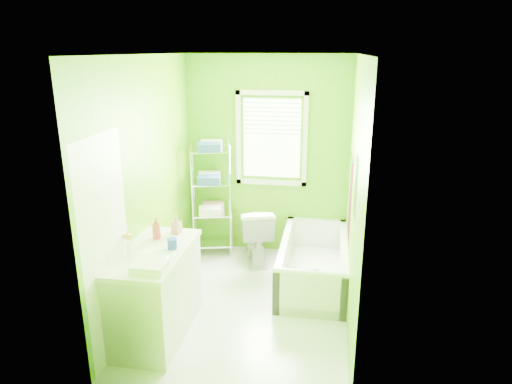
% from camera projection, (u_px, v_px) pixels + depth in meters
% --- Properties ---
extents(ground, '(2.90, 2.90, 0.00)m').
position_uv_depth(ground, '(248.00, 303.00, 4.97)').
color(ground, silver).
rests_on(ground, ground).
extents(room_envelope, '(2.14, 2.94, 2.62)m').
position_uv_depth(room_envelope, '(247.00, 166.00, 4.50)').
color(room_envelope, '#55A207').
rests_on(room_envelope, ground).
extents(window, '(0.92, 0.05, 1.22)m').
position_uv_depth(window, '(272.00, 134.00, 5.82)').
color(window, white).
rests_on(window, ground).
extents(door, '(0.09, 0.80, 2.00)m').
position_uv_depth(door, '(107.00, 251.00, 3.89)').
color(door, white).
rests_on(door, ground).
extents(right_wall_decor, '(0.04, 1.48, 1.17)m').
position_uv_depth(right_wall_decor, '(353.00, 193.00, 4.39)').
color(right_wall_decor, '#3B060B').
rests_on(right_wall_decor, ground).
extents(bathtub, '(0.76, 1.64, 0.53)m').
position_uv_depth(bathtub, '(313.00, 269.00, 5.38)').
color(bathtub, white).
rests_on(bathtub, ground).
extents(toilet, '(0.61, 0.82, 0.75)m').
position_uv_depth(toilet, '(255.00, 234.00, 5.87)').
color(toilet, white).
rests_on(toilet, ground).
extents(vanity, '(0.59, 1.15, 1.08)m').
position_uv_depth(vanity, '(156.00, 290.00, 4.33)').
color(vanity, silver).
rests_on(vanity, ground).
extents(wire_shelf_unit, '(0.56, 0.47, 1.53)m').
position_uv_depth(wire_shelf_unit, '(212.00, 187.00, 5.94)').
color(wire_shelf_unit, silver).
rests_on(wire_shelf_unit, ground).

